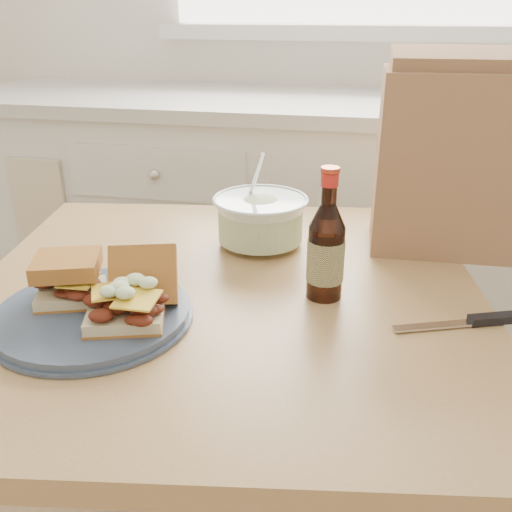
% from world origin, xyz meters
% --- Properties ---
extents(cabinet_run, '(2.50, 0.64, 0.94)m').
position_xyz_m(cabinet_run, '(-0.00, 1.70, 0.47)').
color(cabinet_run, white).
rests_on(cabinet_run, ground).
extents(dining_table, '(1.03, 1.03, 0.75)m').
position_xyz_m(dining_table, '(-0.11, 0.71, 0.64)').
color(dining_table, '#AA8A50').
rests_on(dining_table, ground).
extents(plate, '(0.31, 0.31, 0.02)m').
position_xyz_m(plate, '(-0.28, 0.56, 0.76)').
color(plate, '#3C4A62').
rests_on(plate, dining_table).
extents(sandwich_left, '(0.13, 0.12, 0.07)m').
position_xyz_m(sandwich_left, '(-0.33, 0.59, 0.81)').
color(sandwich_left, beige).
rests_on(sandwich_left, plate).
extents(sandwich_right, '(0.14, 0.18, 0.10)m').
position_xyz_m(sandwich_right, '(-0.22, 0.56, 0.80)').
color(sandwich_right, beige).
rests_on(sandwich_right, plate).
extents(coleslaw_bowl, '(0.20, 0.20, 0.20)m').
position_xyz_m(coleslaw_bowl, '(-0.09, 0.92, 0.80)').
color(coleslaw_bowl, white).
rests_on(coleslaw_bowl, dining_table).
extents(beer_bottle, '(0.06, 0.06, 0.23)m').
position_xyz_m(beer_bottle, '(0.07, 0.72, 0.84)').
color(beer_bottle, black).
rests_on(beer_bottle, dining_table).
extents(knife, '(0.20, 0.09, 0.01)m').
position_xyz_m(knife, '(0.31, 0.68, 0.76)').
color(knife, silver).
rests_on(knife, dining_table).
extents(paper_bag, '(0.27, 0.18, 0.35)m').
position_xyz_m(paper_bag, '(0.27, 1.00, 0.93)').
color(paper_bag, '#A1704E').
rests_on(paper_bag, dining_table).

